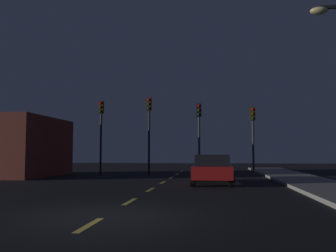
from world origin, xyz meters
TOP-DOWN VIEW (x-y plane):
  - ground_plane at (0.00, 7.00)m, footprint 80.00×80.00m
  - sidewalk_curb_right at (7.50, 7.00)m, footprint 3.00×40.00m
  - lane_stripe_nearest at (0.00, -1.20)m, footprint 0.16×1.60m
  - lane_stripe_second at (0.00, 2.60)m, footprint 0.16×1.60m
  - lane_stripe_third at (0.00, 6.40)m, footprint 0.16×1.60m
  - lane_stripe_fourth at (0.00, 10.20)m, footprint 0.16×1.60m
  - lane_stripe_fifth at (0.00, 14.00)m, footprint 0.16×1.60m
  - lane_stripe_sixth at (0.00, 17.80)m, footprint 0.16×1.60m
  - lane_stripe_seventh at (0.00, 21.60)m, footprint 0.16×1.60m
  - traffic_signal_far_left at (-5.19, 15.70)m, footprint 0.32×0.38m
  - traffic_signal_center_left at (-1.75, 15.70)m, footprint 0.32×0.38m
  - traffic_signal_center_right at (1.71, 15.70)m, footprint 0.32×0.38m
  - traffic_signal_far_right at (5.30, 15.70)m, footprint 0.32×0.38m
  - car_stopped_ahead at (2.60, 9.63)m, footprint 2.00×4.36m
  - storefront_left at (-10.99, 14.12)m, footprint 5.99×7.01m

SIDE VIEW (x-z plane):
  - ground_plane at x=0.00m, z-range 0.00..0.00m
  - lane_stripe_nearest at x=0.00m, z-range 0.00..0.01m
  - lane_stripe_second at x=0.00m, z-range 0.00..0.01m
  - lane_stripe_third at x=0.00m, z-range 0.00..0.01m
  - lane_stripe_fourth at x=0.00m, z-range 0.00..0.01m
  - lane_stripe_fifth at x=0.00m, z-range 0.00..0.01m
  - lane_stripe_sixth at x=0.00m, z-range 0.00..0.01m
  - lane_stripe_seventh at x=0.00m, z-range 0.00..0.01m
  - sidewalk_curb_right at x=7.50m, z-range 0.00..0.15m
  - car_stopped_ahead at x=2.60m, z-range 0.02..1.49m
  - storefront_left at x=-10.99m, z-range 0.00..3.93m
  - traffic_signal_far_right at x=5.30m, z-range 0.94..5.56m
  - traffic_signal_center_right at x=1.71m, z-range 0.99..5.90m
  - traffic_signal_far_left at x=-5.19m, z-range 1.03..6.25m
  - traffic_signal_center_left at x=-1.75m, z-range 1.05..6.44m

